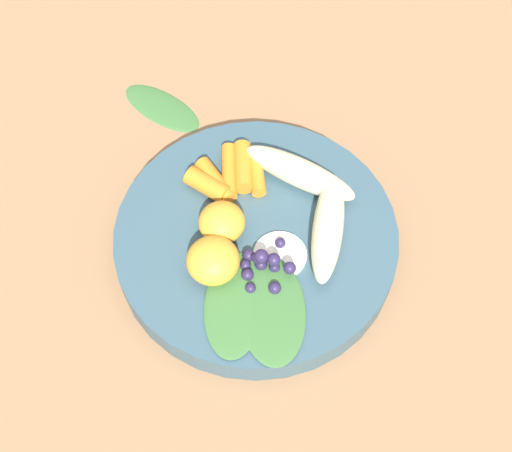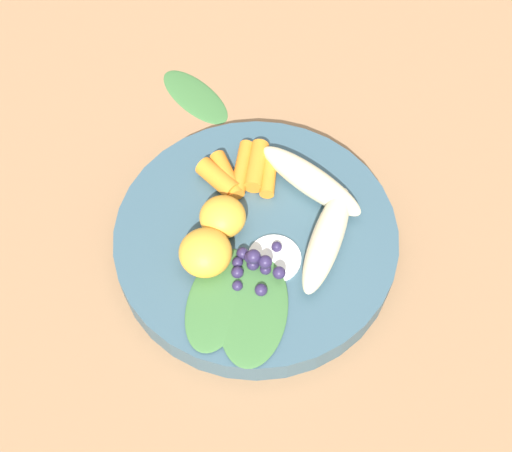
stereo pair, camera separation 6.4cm
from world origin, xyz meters
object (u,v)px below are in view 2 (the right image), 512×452
at_px(bowl, 256,240).
at_px(banana_peeled_right, 327,239).
at_px(orange_segment_near, 205,253).
at_px(banana_peeled_left, 311,180).
at_px(kale_leaf_stray, 195,95).

height_order(bowl, banana_peeled_right, banana_peeled_right).
bearing_deg(orange_segment_near, banana_peeled_left, 118.51).
distance_m(banana_peeled_left, kale_leaf_stray, 0.20).
bearing_deg(orange_segment_near, bowl, 114.64).
distance_m(bowl, banana_peeled_left, 0.08).
bearing_deg(banana_peeled_right, orange_segment_near, 118.54).
bearing_deg(orange_segment_near, banana_peeled_right, 87.22).
height_order(bowl, orange_segment_near, orange_segment_near).
bearing_deg(banana_peeled_left, bowl, 83.64).
bearing_deg(banana_peeled_left, kale_leaf_stray, -9.73).
relative_size(bowl, banana_peeled_right, 2.28).
height_order(banana_peeled_right, orange_segment_near, orange_segment_near).
height_order(banana_peeled_right, kale_leaf_stray, banana_peeled_right).
bearing_deg(bowl, kale_leaf_stray, -171.95).
bearing_deg(bowl, banana_peeled_left, 121.52).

